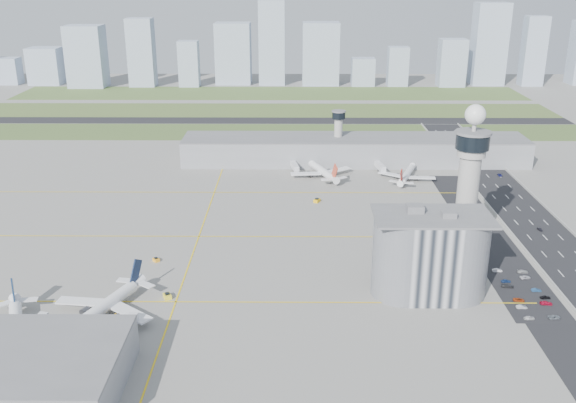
{
  "coord_description": "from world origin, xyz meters",
  "views": [
    {
      "loc": [
        2.07,
        -234.28,
        113.3
      ],
      "look_at": [
        0.0,
        35.0,
        15.0
      ],
      "focal_mm": 40.0,
      "sensor_mm": 36.0,
      "label": 1
    }
  ],
  "objects_px": {
    "tug_4": "(317,200)",
    "car_lot_11": "(523,272)",
    "tug_1": "(119,314)",
    "secondary_tower": "(338,132)",
    "airplane_far_b": "(407,170)",
    "control_tower": "(469,178)",
    "tug_2": "(167,296)",
    "jet_bridge_near_1": "(22,342)",
    "car_lot_8": "(545,297)",
    "airplane_far_a": "(321,166)",
    "jet_bridge_far_1": "(376,165)",
    "car_lot_5": "(497,270)",
    "car_lot_4": "(506,281)",
    "jet_bridge_near_2": "(117,342)",
    "car_lot_2": "(519,300)",
    "car_lot_1": "(522,307)",
    "car_hw_4": "(452,147)",
    "car_lot_10": "(525,277)",
    "car_lot_0": "(529,318)",
    "car_lot_9": "(536,290)",
    "admin_building": "(430,255)",
    "airplane_near_c": "(102,301)",
    "airplane_near_b": "(15,322)",
    "jet_bridge_far_0": "(293,165)",
    "car_lot_6": "(554,317)",
    "car_hw_2": "(500,175)",
    "tug_3": "(156,259)",
    "car_lot_3": "(508,286)",
    "car_lot_7": "(546,303)",
    "car_hw_1": "(540,229)"
  },
  "relations": [
    {
      "from": "jet_bridge_far_0",
      "to": "car_lot_6",
      "type": "relative_size",
      "value": 3.26
    },
    {
      "from": "control_tower",
      "to": "tug_1",
      "type": "height_order",
      "value": "control_tower"
    },
    {
      "from": "airplane_far_a",
      "to": "car_lot_6",
      "type": "bearing_deg",
      "value": -175.98
    },
    {
      "from": "jet_bridge_near_1",
      "to": "car_lot_8",
      "type": "height_order",
      "value": "jet_bridge_near_1"
    },
    {
      "from": "jet_bridge_near_2",
      "to": "car_hw_1",
      "type": "bearing_deg",
      "value": -49.52
    },
    {
      "from": "car_lot_4",
      "to": "car_lot_8",
      "type": "xyz_separation_m",
      "value": [
        10.29,
        -12.89,
        0.01
      ]
    },
    {
      "from": "car_lot_0",
      "to": "car_lot_4",
      "type": "distance_m",
      "value": 27.61
    },
    {
      "from": "car_lot_0",
      "to": "car_lot_7",
      "type": "distance_m",
      "value": 14.16
    },
    {
      "from": "tug_3",
      "to": "car_lot_5",
      "type": "xyz_separation_m",
      "value": [
        137.25,
        -8.57,
        -0.2
      ]
    },
    {
      "from": "tug_1",
      "to": "tug_4",
      "type": "height_order",
      "value": "tug_4"
    },
    {
      "from": "jet_bridge_far_1",
      "to": "car_lot_8",
      "type": "bearing_deg",
      "value": 4.89
    },
    {
      "from": "tug_4",
      "to": "car_lot_0",
      "type": "distance_m",
      "value": 135.35
    },
    {
      "from": "car_lot_5",
      "to": "secondary_tower",
      "type": "bearing_deg",
      "value": 15.44
    },
    {
      "from": "jet_bridge_near_1",
      "to": "car_lot_10",
      "type": "relative_size",
      "value": 3.47
    },
    {
      "from": "car_lot_1",
      "to": "jet_bridge_near_2",
      "type": "bearing_deg",
      "value": 101.36
    },
    {
      "from": "airplane_far_b",
      "to": "jet_bridge_near_2",
      "type": "xyz_separation_m",
      "value": [
        -119.98,
        -174.36,
        -2.56
      ]
    },
    {
      "from": "airplane_far_a",
      "to": "jet_bridge_far_1",
      "type": "bearing_deg",
      "value": -90.74
    },
    {
      "from": "airplane_near_c",
      "to": "car_lot_10",
      "type": "distance_m",
      "value": 158.54
    },
    {
      "from": "car_lot_4",
      "to": "car_lot_8",
      "type": "height_order",
      "value": "car_lot_8"
    },
    {
      "from": "admin_building",
      "to": "tug_4",
      "type": "height_order",
      "value": "admin_building"
    },
    {
      "from": "airplane_near_c",
      "to": "tug_1",
      "type": "xyz_separation_m",
      "value": [
        5.14,
        0.72,
        -5.58
      ]
    },
    {
      "from": "secondary_tower",
      "to": "car_lot_5",
      "type": "height_order",
      "value": "secondary_tower"
    },
    {
      "from": "car_lot_1",
      "to": "car_lot_5",
      "type": "relative_size",
      "value": 0.98
    },
    {
      "from": "admin_building",
      "to": "tug_1",
      "type": "relative_size",
      "value": 14.97
    },
    {
      "from": "control_tower",
      "to": "car_lot_4",
      "type": "height_order",
      "value": "control_tower"
    },
    {
      "from": "control_tower",
      "to": "jet_bridge_far_0",
      "type": "distance_m",
      "value": 145.99
    },
    {
      "from": "car_lot_0",
      "to": "car_lot_11",
      "type": "bearing_deg",
      "value": -21.93
    },
    {
      "from": "car_lot_10",
      "to": "car_lot_6",
      "type": "bearing_deg",
      "value": 172.09
    },
    {
      "from": "car_lot_6",
      "to": "car_lot_9",
      "type": "height_order",
      "value": "car_lot_6"
    },
    {
      "from": "car_lot_5",
      "to": "car_hw_4",
      "type": "bearing_deg",
      "value": -11.33
    },
    {
      "from": "admin_building",
      "to": "airplane_near_c",
      "type": "height_order",
      "value": "admin_building"
    },
    {
      "from": "secondary_tower",
      "to": "car_lot_10",
      "type": "bearing_deg",
      "value": -68.75
    },
    {
      "from": "car_lot_7",
      "to": "airplane_far_b",
      "type": "bearing_deg",
      "value": 11.06
    },
    {
      "from": "jet_bridge_far_1",
      "to": "car_lot_6",
      "type": "distance_m",
      "value": 177.26
    },
    {
      "from": "admin_building",
      "to": "jet_bridge_near_1",
      "type": "relative_size",
      "value": 3.0
    },
    {
      "from": "secondary_tower",
      "to": "airplane_far_b",
      "type": "xyz_separation_m",
      "value": [
        36.98,
        -36.64,
        -13.39
      ]
    },
    {
      "from": "car_hw_1",
      "to": "control_tower",
      "type": "bearing_deg",
      "value": -154.14
    },
    {
      "from": "car_lot_7",
      "to": "car_lot_9",
      "type": "height_order",
      "value": "car_lot_7"
    },
    {
      "from": "admin_building",
      "to": "car_lot_8",
      "type": "relative_size",
      "value": 11.39
    },
    {
      "from": "car_hw_4",
      "to": "airplane_far_a",
      "type": "bearing_deg",
      "value": -153.73
    },
    {
      "from": "car_lot_4",
      "to": "car_lot_9",
      "type": "distance_m",
      "value": 11.58
    },
    {
      "from": "airplane_near_b",
      "to": "car_lot_4",
      "type": "relative_size",
      "value": 12.29
    },
    {
      "from": "airplane_far_b",
      "to": "car_hw_4",
      "type": "bearing_deg",
      "value": -11.27
    },
    {
      "from": "car_lot_9",
      "to": "car_hw_2",
      "type": "relative_size",
      "value": 0.85
    },
    {
      "from": "car_lot_2",
      "to": "car_lot_1",
      "type": "bearing_deg",
      "value": -179.9
    },
    {
      "from": "tug_4",
      "to": "car_lot_11",
      "type": "relative_size",
      "value": 0.85
    },
    {
      "from": "secondary_tower",
      "to": "car_lot_0",
      "type": "bearing_deg",
      "value": -74.44
    },
    {
      "from": "airplane_far_b",
      "to": "car_lot_7",
      "type": "distance_m",
      "value": 146.64
    },
    {
      "from": "control_tower",
      "to": "tug_2",
      "type": "distance_m",
      "value": 125.47
    },
    {
      "from": "admin_building",
      "to": "car_lot_3",
      "type": "relative_size",
      "value": 9.27
    }
  ]
}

